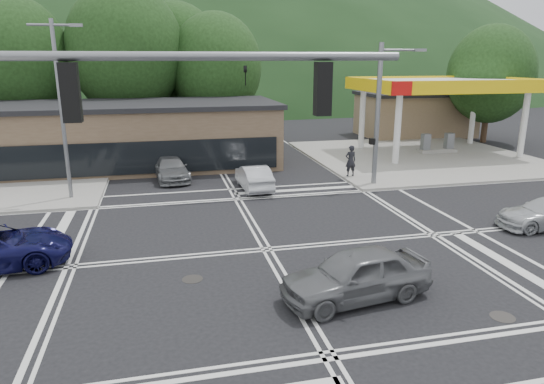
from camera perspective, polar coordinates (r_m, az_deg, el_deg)
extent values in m
plane|color=black|center=(18.93, -0.63, -6.78)|extent=(120.00, 120.00, 0.00)
cube|color=gray|center=(37.86, 16.96, 4.00)|extent=(16.00, 16.00, 0.15)
cylinder|color=silver|center=(34.31, 14.54, 7.16)|extent=(0.44, 0.44, 5.00)
cylinder|color=silver|center=(39.68, 10.56, 8.46)|extent=(0.44, 0.44, 5.00)
cylinder|color=silver|center=(39.90, 27.51, 7.02)|extent=(0.44, 0.44, 5.00)
cylinder|color=silver|center=(44.60, 22.56, 8.30)|extent=(0.44, 0.44, 5.00)
cube|color=silver|center=(39.13, 19.44, 11.88)|extent=(12.00, 8.00, 0.60)
cube|color=yellow|center=(35.81, 22.87, 11.30)|extent=(12.20, 0.25, 0.90)
cube|color=yellow|center=(42.57, 16.54, 12.34)|extent=(12.20, 0.25, 0.90)
cube|color=yellow|center=(36.30, 11.21, 12.24)|extent=(0.25, 8.20, 0.90)
cube|color=yellow|center=(42.61, 26.42, 11.39)|extent=(0.25, 8.20, 0.90)
cube|color=red|center=(32.79, 15.02, 11.69)|extent=(1.40, 0.12, 0.90)
cube|color=gray|center=(39.69, 18.79, 4.61)|extent=(3.00, 1.00, 0.30)
cube|color=slate|center=(39.06, 17.62, 5.59)|extent=(0.60, 0.50, 1.30)
cube|color=slate|center=(40.11, 20.10, 5.61)|extent=(0.60, 0.50, 1.30)
cube|color=#846B4F|center=(48.64, 16.47, 8.63)|extent=(10.00, 6.00, 3.80)
cube|color=brown|center=(34.76, -20.02, 5.99)|extent=(24.00, 8.00, 4.00)
ellipsoid|color=#193216|center=(107.42, -11.24, 11.35)|extent=(252.00, 126.00, 140.00)
cylinder|color=#382619|center=(42.64, -27.11, 7.40)|extent=(0.50, 0.50, 4.84)
ellipsoid|color=black|center=(42.37, -27.91, 13.72)|extent=(8.00, 8.00, 9.20)
cylinder|color=#382619|center=(41.42, -16.26, 8.59)|extent=(0.50, 0.50, 5.28)
ellipsoid|color=black|center=(41.18, -16.82, 15.72)|extent=(9.00, 9.00, 10.35)
cylinder|color=#382619|center=(41.69, -6.48, 8.53)|extent=(0.50, 0.50, 4.40)
ellipsoid|color=black|center=(41.39, -6.66, 14.45)|extent=(7.60, 7.60, 8.74)
cylinder|color=#382619|center=(45.40, -10.90, 9.19)|extent=(0.50, 0.50, 4.84)
ellipsoid|color=black|center=(45.15, -11.22, 15.17)|extent=(8.40, 8.40, 9.66)
cylinder|color=#382619|center=(46.64, 23.82, 7.78)|extent=(0.50, 0.50, 3.96)
ellipsoid|color=black|center=(46.36, 24.34, 12.51)|extent=(7.20, 7.20, 8.28)
cylinder|color=slate|center=(26.68, -23.49, 8.47)|extent=(0.20, 0.20, 9.00)
cylinder|color=slate|center=(26.59, -24.50, 17.46)|extent=(2.20, 0.12, 0.12)
cube|color=slate|center=(26.41, -22.06, 17.73)|extent=(0.60, 0.25, 0.15)
cylinder|color=slate|center=(28.17, 12.29, 8.67)|extent=(0.28, 0.28, 8.00)
cylinder|color=slate|center=(26.39, 3.49, 15.52)|extent=(9.00, 0.16, 0.16)
imported|color=black|center=(26.87, 6.61, 13.52)|extent=(0.16, 0.20, 1.00)
imported|color=black|center=(25.72, -3.15, 13.52)|extent=(0.16, 0.20, 1.00)
cylinder|color=slate|center=(28.53, 14.99, 15.84)|extent=(2.40, 0.12, 0.12)
cube|color=slate|center=(29.06, 16.98, 15.68)|extent=(0.70, 0.30, 0.15)
cube|color=black|center=(28.26, 11.67, 5.85)|extent=(0.25, 0.30, 0.35)
cylinder|color=slate|center=(8.91, -13.16, 15.30)|extent=(9.00, 0.16, 0.16)
cube|color=black|center=(9.05, -22.62, 10.73)|extent=(0.30, 0.25, 1.00)
cube|color=black|center=(9.44, 6.00, 11.95)|extent=(0.30, 0.25, 1.00)
imported|color=#5E5F63|center=(15.18, 9.85, -9.57)|extent=(4.93, 2.59, 1.60)
imported|color=#BABDC2|center=(27.37, -2.15, 1.76)|extent=(1.58, 4.21, 1.37)
imported|color=beige|center=(36.13, -4.08, 5.18)|extent=(2.40, 4.55, 1.48)
imported|color=slate|center=(30.25, -11.84, 2.75)|extent=(2.40, 4.84, 1.35)
imported|color=black|center=(30.08, 9.23, 3.64)|extent=(0.73, 0.50, 1.91)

